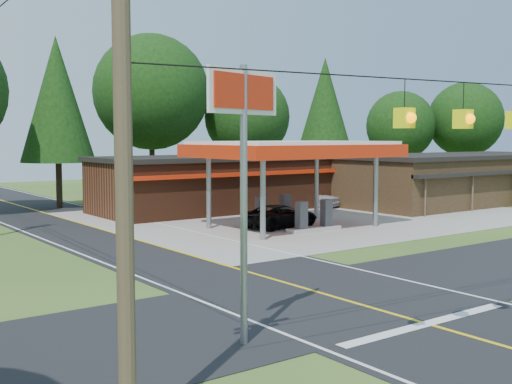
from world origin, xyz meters
TOP-DOWN VIEW (x-y plane):
  - ground at (0.00, 0.00)m, footprint 120.00×120.00m
  - main_highway at (0.00, 0.00)m, footprint 8.00×120.00m
  - cross_road at (0.00, 0.00)m, footprint 70.00×7.00m
  - lane_center_yellow at (0.00, 0.00)m, footprint 0.15×110.00m
  - gas_canopy at (9.00, 13.00)m, footprint 10.60×7.40m
  - convenience_store at (10.00, 22.98)m, footprint 16.40×7.55m
  - strip_building at (28.00, 15.98)m, footprint 20.40×8.75m
  - utility_pole_near_left at (-9.50, -5.00)m, footprint 1.80×0.30m
  - overhead_beacons at (-1.00, -6.00)m, footprint 17.04×2.04m
  - treeline_backdrop at (0.82, 24.01)m, footprint 70.27×51.59m
  - suv_car at (8.50, 13.47)m, footprint 5.05×5.05m
  - sedan_car at (17.00, 20.44)m, footprint 5.21×5.21m
  - big_stop_sign at (-5.00, -2.01)m, footprint 2.46×0.77m

SIDE VIEW (x-z plane):
  - ground at x=0.00m, z-range 0.00..0.00m
  - main_highway at x=0.00m, z-range 0.00..0.02m
  - cross_road at x=0.00m, z-range 0.00..0.03m
  - lane_center_yellow at x=0.00m, z-range 0.02..0.03m
  - suv_car at x=8.50m, z-range 0.00..1.28m
  - sedan_car at x=17.00m, z-range 0.00..1.46m
  - strip_building at x=28.00m, z-range 0.01..3.81m
  - convenience_store at x=10.00m, z-range 0.02..3.82m
  - gas_canopy at x=9.00m, z-range 1.83..6.70m
  - big_stop_sign at x=-5.00m, z-range 1.66..8.48m
  - utility_pole_near_left at x=-9.50m, z-range 0.20..10.20m
  - overhead_beacons at x=-1.00m, z-range 5.70..6.73m
  - treeline_backdrop at x=0.82m, z-range 0.84..14.14m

